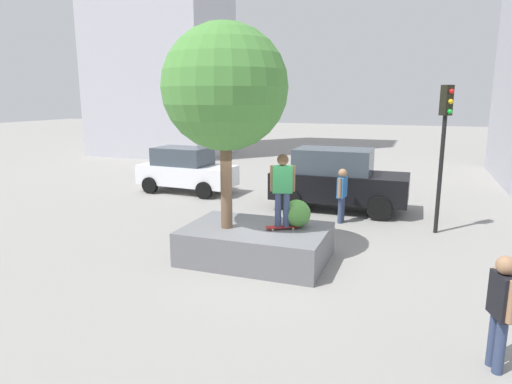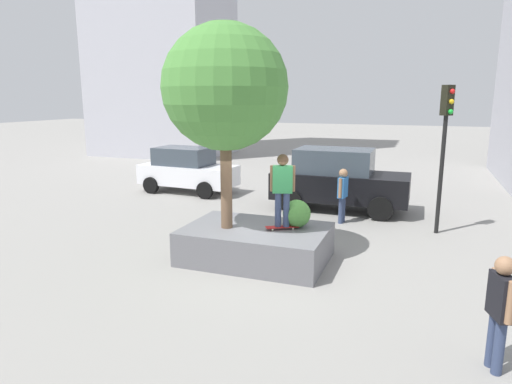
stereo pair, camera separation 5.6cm
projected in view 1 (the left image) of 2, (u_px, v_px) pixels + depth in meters
name	position (u px, v px, depth m)	size (l,w,h in m)	color
ground_plane	(263.00, 264.00, 10.93)	(120.00, 120.00, 0.00)	gray
planter_ledge	(256.00, 244.00, 11.16)	(3.48, 2.37, 0.83)	slate
plaza_tree	(225.00, 88.00, 10.40)	(2.95, 2.95, 4.85)	brown
boxwood_shrub	(297.00, 214.00, 11.05)	(0.69, 0.69, 0.69)	#4C8C3D
skateboard	(282.00, 227.00, 10.92)	(0.80, 0.59, 0.07)	#A51E1E
skateboarder	(283.00, 185.00, 10.71)	(0.58, 0.33, 1.77)	navy
police_car	(186.00, 170.00, 19.10)	(4.22, 2.15, 1.91)	white
sedan_parked	(337.00, 179.00, 16.04)	(4.74, 2.23, 2.20)	black
traffic_light_corner	(444.00, 134.00, 12.88)	(0.37, 0.37, 4.33)	black
passerby_with_bag	(342.00, 192.00, 14.38)	(0.27, 0.59, 1.77)	navy
bystander_watching	(501.00, 305.00, 6.51)	(0.34, 0.58, 1.78)	navy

